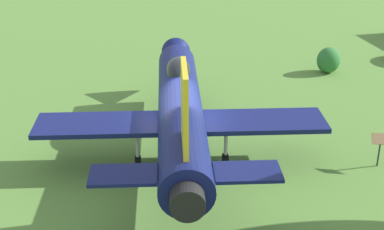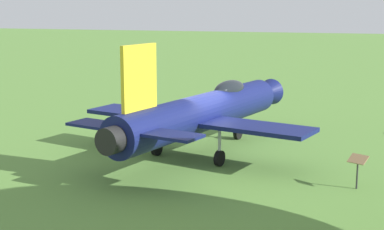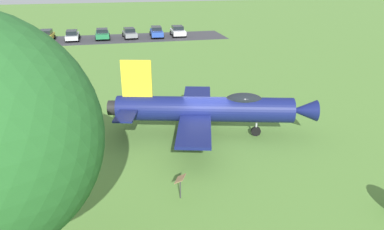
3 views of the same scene
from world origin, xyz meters
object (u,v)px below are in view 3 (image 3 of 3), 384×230
(parked_car_silver, at_px, (72,35))
(parked_car_yellow, at_px, (46,36))
(parked_car_gray, at_px, (130,33))
(parked_car_green, at_px, (102,34))
(info_plaque, at_px, (180,182))
(parked_car_white, at_px, (178,31))
(display_jet, at_px, (210,109))
(parked_car_blue, at_px, (157,32))

(parked_car_silver, bearing_deg, parked_car_yellow, 85.60)
(parked_car_gray, bearing_deg, parked_car_green, -94.22)
(parked_car_green, bearing_deg, parked_car_silver, -87.92)
(info_plaque, bearing_deg, parked_car_white, -101.04)
(display_jet, distance_m, parked_car_gray, 35.56)
(info_plaque, height_order, parked_car_green, parked_car_green)
(display_jet, bearing_deg, parked_car_white, 97.53)
(parked_car_yellow, bearing_deg, parked_car_blue, 91.38)
(parked_car_gray, height_order, parked_car_green, parked_car_green)
(parked_car_gray, height_order, parked_car_silver, parked_car_silver)
(parked_car_yellow, bearing_deg, parked_car_gray, 91.38)
(display_jet, bearing_deg, parked_car_green, 115.77)
(info_plaque, bearing_deg, parked_car_blue, -96.56)
(info_plaque, distance_m, parked_car_yellow, 43.09)
(display_jet, xyz_separation_m, parked_car_silver, (10.67, -35.33, -1.00))
(info_plaque, height_order, parked_car_yellow, parked_car_yellow)
(parked_car_yellow, bearing_deg, parked_car_white, 91.37)
(info_plaque, xyz_separation_m, parked_car_green, (3.30, -41.54, -0.09))
(parked_car_blue, distance_m, parked_car_gray, 4.06)
(parked_car_white, height_order, parked_car_silver, parked_car_white)
(parked_car_white, xyz_separation_m, parked_car_blue, (3.32, -0.03, 0.01))
(parked_car_silver, height_order, parked_car_yellow, parked_car_yellow)
(display_jet, xyz_separation_m, parked_car_white, (-4.98, -35.40, -0.98))
(parked_car_white, xyz_separation_m, parked_car_gray, (7.38, -0.06, -0.04))
(parked_car_silver, xyz_separation_m, parked_car_yellow, (3.64, -0.23, 0.04))
(parked_car_green, bearing_deg, parked_car_white, 89.57)
(parked_car_white, height_order, parked_car_yellow, parked_car_yellow)
(parked_car_white, distance_m, parked_car_green, 11.39)
(parked_car_silver, bearing_deg, parked_car_gray, -89.91)
(display_jet, xyz_separation_m, parked_car_gray, (2.41, -35.47, -1.02))
(info_plaque, relative_size, parked_car_white, 0.28)
(info_plaque, relative_size, parked_car_gray, 0.27)
(display_jet, distance_m, parked_car_blue, 35.49)
(parked_car_yellow, bearing_deg, info_plaque, 16.91)
(parked_car_blue, bearing_deg, parked_car_yellow, -86.86)
(display_jet, bearing_deg, parked_car_gray, 109.42)
(parked_car_gray, bearing_deg, parked_car_yellow, -94.35)
(parked_car_yellow, bearing_deg, display_jet, 23.77)
(parked_car_white, distance_m, parked_car_gray, 7.39)
(display_jet, bearing_deg, parked_car_yellow, 127.46)
(parked_car_silver, bearing_deg, parked_car_white, -90.56)
(parked_car_silver, relative_size, parked_car_yellow, 1.00)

